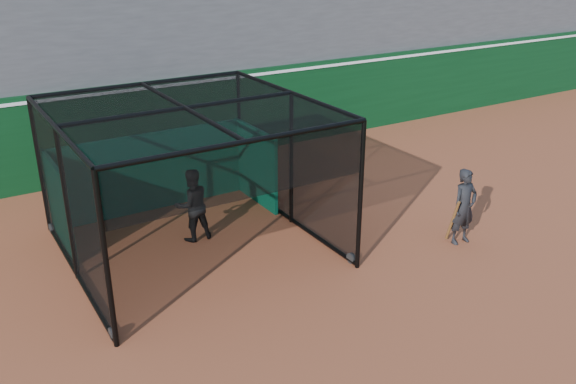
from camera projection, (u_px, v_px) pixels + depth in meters
ground at (300, 315)px, 10.61m from camera, size 120.00×120.00×0.00m
outfield_wall at (135, 126)px, 16.81m from camera, size 50.00×0.50×2.50m
batting_cage at (190, 181)px, 12.38m from camera, size 4.95×5.08×3.03m
batter at (192, 205)px, 13.00m from camera, size 0.79×0.62×1.62m
on_deck_player at (464, 207)px, 12.86m from camera, size 0.64×0.45×1.67m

